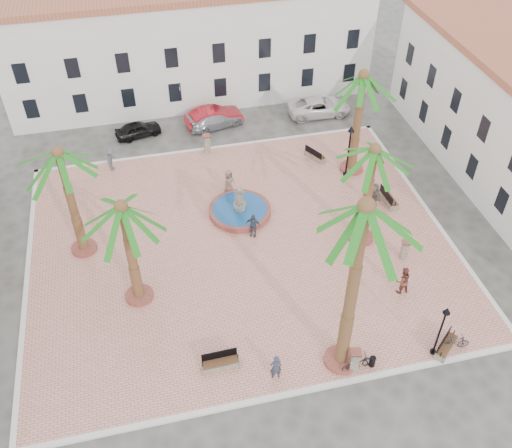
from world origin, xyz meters
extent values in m
plane|color=#56544F|center=(0.00, 0.00, 0.00)|extent=(120.00, 120.00, 0.00)
cube|color=#E18C7D|center=(0.00, 0.00, 0.07)|extent=(26.00, 22.00, 0.15)
cube|color=silver|center=(0.00, 11.00, 0.08)|extent=(26.30, 0.30, 0.16)
cube|color=silver|center=(0.00, -11.00, 0.08)|extent=(26.30, 0.30, 0.16)
cube|color=silver|center=(13.00, 0.00, 0.08)|extent=(0.30, 22.30, 0.16)
cube|color=silver|center=(-13.00, 0.00, 0.08)|extent=(0.30, 22.30, 0.16)
cube|color=white|center=(0.00, 20.00, 4.50)|extent=(30.00, 7.00, 9.00)
cube|color=black|center=(-13.12, 16.52, 2.20)|extent=(1.00, 0.12, 1.60)
cube|color=black|center=(-9.38, 16.52, 2.20)|extent=(1.00, 0.12, 1.60)
cube|color=black|center=(-5.62, 16.52, 2.20)|extent=(1.00, 0.12, 1.60)
cube|color=black|center=(-1.88, 16.52, 2.20)|extent=(1.00, 0.12, 1.60)
cube|color=black|center=(1.88, 16.52, 2.20)|extent=(1.00, 0.12, 1.60)
cube|color=black|center=(5.62, 16.52, 2.20)|extent=(1.00, 0.12, 1.60)
cube|color=black|center=(9.38, 16.52, 2.20)|extent=(1.00, 0.12, 1.60)
cube|color=black|center=(13.12, 16.52, 2.20)|extent=(1.00, 0.12, 1.60)
cube|color=black|center=(-13.12, 16.52, 5.20)|extent=(1.00, 0.12, 1.60)
cube|color=black|center=(-9.38, 16.52, 5.20)|extent=(1.00, 0.12, 1.60)
cube|color=black|center=(-5.62, 16.52, 5.20)|extent=(1.00, 0.12, 1.60)
cube|color=black|center=(-1.88, 16.52, 5.20)|extent=(1.00, 0.12, 1.60)
cube|color=black|center=(1.88, 16.52, 5.20)|extent=(1.00, 0.12, 1.60)
cube|color=black|center=(5.62, 16.52, 5.20)|extent=(1.00, 0.12, 1.60)
cube|color=black|center=(9.38, 16.52, 5.20)|extent=(1.00, 0.12, 1.60)
cube|color=black|center=(13.12, 16.52, 5.20)|extent=(1.00, 0.12, 1.60)
cube|color=black|center=(16.54, -2.06, 2.20)|extent=(0.12, 1.00, 1.60)
cube|color=black|center=(16.54, 1.65, 2.20)|extent=(0.12, 1.00, 1.60)
cube|color=black|center=(16.54, 5.37, 2.20)|extent=(0.12, 1.00, 1.60)
cube|color=black|center=(16.54, 9.08, 2.20)|extent=(0.12, 1.00, 1.60)
cube|color=black|center=(16.54, 12.80, 2.20)|extent=(0.12, 1.00, 1.60)
cube|color=black|center=(16.54, 1.65, 5.20)|extent=(0.12, 1.00, 1.60)
cube|color=black|center=(16.54, 5.37, 5.20)|extent=(0.12, 1.00, 1.60)
cube|color=black|center=(16.54, 9.08, 5.20)|extent=(0.12, 1.00, 1.60)
cube|color=black|center=(16.54, 12.80, 5.20)|extent=(0.12, 1.00, 1.60)
cylinder|color=#9D493E|center=(0.58, 2.92, 0.35)|extent=(4.16, 4.16, 0.40)
cylinder|color=#194C8C|center=(0.58, 2.92, 0.53)|extent=(3.66, 3.66, 0.06)
cylinder|color=gray|center=(0.58, 2.92, 0.55)|extent=(0.89, 0.89, 0.79)
cylinder|color=gray|center=(0.58, 2.92, 1.34)|extent=(0.59, 0.59, 1.19)
sphere|color=gray|center=(0.58, 2.92, 2.08)|extent=(0.44, 0.44, 0.44)
cylinder|color=#9D493E|center=(-9.62, 1.73, 0.27)|extent=(1.57, 1.57, 0.24)
cylinder|color=brown|center=(-9.62, 1.73, 3.94)|extent=(0.51, 0.51, 7.11)
sphere|color=brown|center=(-9.62, 1.73, 7.49)|extent=(0.69, 0.69, 0.69)
cylinder|color=#9D493E|center=(-6.59, -2.99, 0.27)|extent=(1.60, 1.60, 0.24)
cylinder|color=brown|center=(-6.59, -2.99, 3.66)|extent=(0.52, 0.52, 6.55)
sphere|color=brown|center=(-6.59, -2.99, 6.94)|extent=(0.70, 0.70, 0.70)
cylinder|color=#9D493E|center=(3.18, -9.80, 0.28)|extent=(1.75, 1.75, 0.26)
cylinder|color=brown|center=(3.18, -9.80, 5.53)|extent=(0.57, 0.57, 10.23)
sphere|color=brown|center=(3.18, -9.80, 10.64)|extent=(0.76, 0.76, 0.76)
cylinder|color=#9D493E|center=(7.57, -1.28, 0.27)|extent=(1.63, 1.63, 0.24)
cylinder|color=brown|center=(7.57, -1.28, 3.69)|extent=(0.53, 0.53, 6.59)
sphere|color=brown|center=(7.57, -1.28, 6.99)|extent=(0.71, 0.71, 0.71)
cylinder|color=#9D493E|center=(9.59, 5.87, 0.28)|extent=(1.69, 1.69, 0.25)
cylinder|color=brown|center=(9.59, 5.87, 4.06)|extent=(0.55, 0.55, 7.32)
sphere|color=brown|center=(9.59, 5.87, 7.73)|extent=(0.74, 0.74, 0.74)
cube|color=gray|center=(-2.92, -8.73, 0.37)|extent=(1.96, 0.64, 0.43)
cube|color=#56351E|center=(-2.92, -8.73, 0.62)|extent=(1.85, 0.58, 0.06)
cube|color=black|center=(-2.93, -8.50, 0.91)|extent=(1.84, 0.10, 0.54)
cylinder|color=black|center=(-3.84, -8.75, 0.75)|extent=(0.05, 0.05, 0.32)
cylinder|color=black|center=(-2.00, -8.71, 0.75)|extent=(0.05, 0.05, 0.32)
cube|color=gray|center=(8.80, -10.40, 0.35)|extent=(1.75, 1.59, 0.40)
cube|color=#56351E|center=(8.80, -10.40, 0.58)|extent=(1.64, 1.49, 0.06)
cube|color=black|center=(8.66, -10.23, 0.86)|extent=(1.35, 1.14, 0.50)
cylinder|color=black|center=(8.14, -10.95, 0.70)|extent=(0.05, 0.05, 0.30)
cylinder|color=black|center=(9.46, -9.85, 0.70)|extent=(0.05, 0.05, 0.30)
cube|color=gray|center=(10.70, 1.65, 0.36)|extent=(0.69, 1.94, 0.42)
cube|color=#56351E|center=(10.70, 1.65, 0.61)|extent=(0.63, 1.83, 0.06)
cube|color=black|center=(10.47, 1.64, 0.89)|extent=(0.15, 1.80, 0.53)
cylinder|color=black|center=(10.75, 0.75, 0.73)|extent=(0.05, 0.05, 0.32)
cylinder|color=black|center=(10.65, 2.55, 0.73)|extent=(0.05, 0.05, 0.32)
cube|color=gray|center=(7.40, 7.77, 0.35)|extent=(1.32, 1.82, 0.39)
cube|color=#56351E|center=(7.40, 7.77, 0.57)|extent=(1.23, 1.71, 0.06)
cube|color=black|center=(7.21, 7.67, 0.84)|extent=(0.84, 1.49, 0.49)
cylinder|color=black|center=(7.80, 7.04, 0.69)|extent=(0.05, 0.05, 0.30)
cylinder|color=black|center=(7.00, 8.51, 0.69)|extent=(0.05, 0.05, 0.30)
cylinder|color=black|center=(8.08, -10.40, 0.22)|extent=(0.32, 0.32, 0.14)
cylinder|color=black|center=(8.08, -10.40, 1.83)|extent=(0.11, 0.11, 3.19)
cone|color=black|center=(8.08, -10.40, 3.56)|extent=(0.39, 0.39, 0.35)
sphere|color=beige|center=(8.08, -10.40, 3.43)|extent=(0.21, 0.21, 0.21)
cylinder|color=black|center=(8.94, 5.30, 0.23)|extent=(0.37, 0.37, 0.16)
cylinder|color=black|center=(8.94, 5.30, 2.09)|extent=(0.12, 0.12, 3.68)
cone|color=black|center=(8.94, 5.30, 4.08)|extent=(0.45, 0.45, 0.41)
sphere|color=beige|center=(8.94, 5.30, 3.93)|extent=(0.25, 0.25, 0.25)
cube|color=gray|center=(3.63, -10.40, 0.84)|extent=(0.51, 0.51, 1.37)
cube|color=#9D493E|center=(3.63, -10.40, 1.58)|extent=(0.64, 0.64, 0.11)
cube|color=gray|center=(-0.35, 10.40, 0.88)|extent=(0.49, 0.49, 1.46)
cube|color=#9D493E|center=(-0.35, 10.40, 1.66)|extent=(0.61, 0.61, 0.11)
cube|color=gray|center=(9.47, -3.52, 0.76)|extent=(0.45, 0.45, 1.23)
cube|color=#9D493E|center=(9.47, -3.52, 1.42)|extent=(0.56, 0.56, 0.09)
cylinder|color=black|center=(4.66, -10.40, 0.46)|extent=(0.32, 0.32, 0.63)
imported|color=#2E3445|center=(-0.34, -9.93, 0.99)|extent=(0.63, 0.43, 1.69)
imported|color=black|center=(3.83, -10.40, 0.60)|extent=(1.79, 0.80, 0.91)
imported|color=brown|center=(8.16, -6.05, 1.08)|extent=(0.94, 0.75, 1.86)
imported|color=black|center=(9.22, -10.40, 0.64)|extent=(1.66, 0.67, 0.97)
imported|color=#7B5D4E|center=(0.32, 5.28, 1.06)|extent=(1.06, 0.97, 1.83)
imported|color=#354659|center=(0.94, 0.57, 1.01)|extent=(1.08, 0.85, 1.71)
imported|color=#504F54|center=(-7.49, 9.89, 1.05)|extent=(1.01, 1.32, 1.80)
imported|color=#6C5E56|center=(9.59, 1.65, 1.05)|extent=(0.99, 1.75, 1.80)
imported|color=black|center=(-5.26, 14.19, 0.61)|extent=(3.84, 2.24, 1.23)
imported|color=red|center=(0.91, 14.47, 0.77)|extent=(4.85, 2.28, 1.54)
imported|color=#A5A3AC|center=(1.01, 14.23, 0.68)|extent=(5.02, 2.95, 1.36)
imported|color=white|center=(9.75, 14.07, 0.73)|extent=(5.33, 2.58, 1.46)
camera|label=1|loc=(-5.05, -25.58, 25.11)|focal=40.00mm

